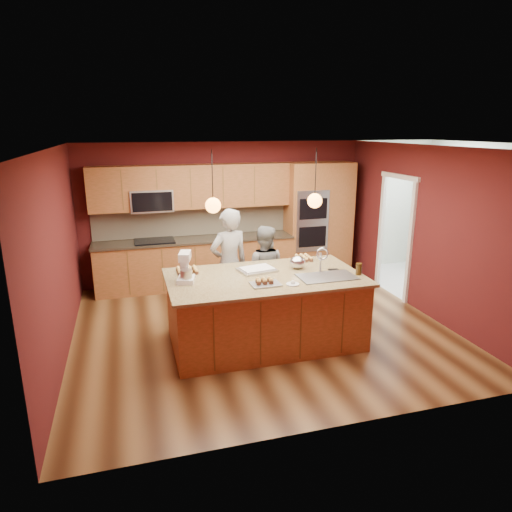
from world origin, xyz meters
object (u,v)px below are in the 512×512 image
object	(u,v)px
island	(266,309)
person_right	(264,271)
stand_mixer	(185,269)
person_left	(229,264)
mixing_bowl	(298,262)

from	to	relation	value
island	person_right	distance (m)	1.06
island	stand_mixer	distance (m)	1.28
island	person_right	bearing A→B (deg)	75.06
island	person_left	size ratio (longest dim) A/B	1.51
person_left	mixing_bowl	distance (m)	1.16
stand_mixer	island	bearing A→B (deg)	10.47
person_left	stand_mixer	distance (m)	1.26
person_left	stand_mixer	size ratio (longest dim) A/B	4.40
stand_mixer	person_right	bearing A→B (deg)	48.63
island	mixing_bowl	distance (m)	0.82
person_right	mixing_bowl	bearing A→B (deg)	133.56
mixing_bowl	stand_mixer	bearing A→B (deg)	-174.79
stand_mixer	person_left	bearing A→B (deg)	63.76
stand_mixer	mixing_bowl	distance (m)	1.65
stand_mixer	mixing_bowl	world-z (taller)	stand_mixer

